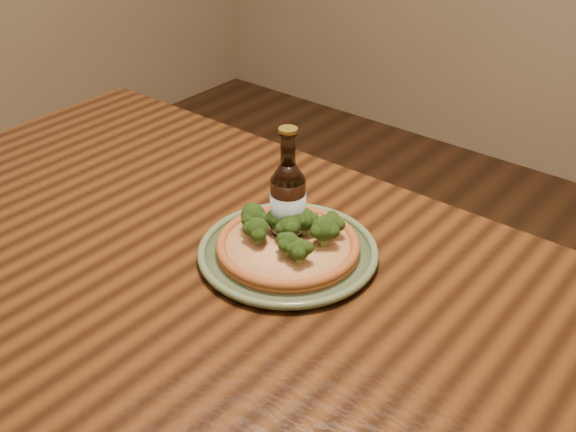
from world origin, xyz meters
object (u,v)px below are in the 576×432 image
Objects in this scene: table at (223,324)px; pizza at (288,241)px; plate at (288,252)px; beer_bottle at (288,204)px.

pizza is at bearing 70.59° from table.
pizza is (-0.00, 0.00, 0.02)m from plate.
plate is 0.08m from beer_bottle.
table is 0.23m from beer_bottle.
table is 0.17m from plate.
plate is at bearing -71.38° from pizza.
plate is 0.02m from pizza.
table is 7.21× the size of beer_bottle.
plate is at bearing -73.11° from beer_bottle.
plate is (0.04, 0.12, 0.10)m from table.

